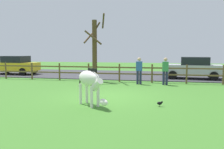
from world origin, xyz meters
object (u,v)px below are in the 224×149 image
at_px(parked_car_yellow, 15,65).
at_px(visitor_right_of_tree, 165,70).
at_px(parked_car_silver, 193,68).
at_px(visitor_left_of_tree, 139,69).
at_px(zebra, 90,81).
at_px(crow_on_grass, 160,103).
at_px(bare_tree, 95,48).

bearing_deg(parked_car_yellow, visitor_right_of_tree, -15.83).
bearing_deg(parked_car_silver, visitor_left_of_tree, -136.27).
bearing_deg(zebra, crow_on_grass, 8.99).
bearing_deg(parked_car_silver, visitor_right_of_tree, -120.41).
height_order(parked_car_silver, visitor_right_of_tree, visitor_right_of_tree).
distance_m(crow_on_grass, visitor_left_of_tree, 5.87).
height_order(bare_tree, visitor_left_of_tree, bare_tree).
distance_m(parked_car_silver, visitor_right_of_tree, 3.91).
height_order(bare_tree, parked_car_yellow, bare_tree).
xyz_separation_m(zebra, visitor_left_of_tree, (1.22, 6.07, -0.02)).
bearing_deg(parked_car_silver, bare_tree, -159.26).
relative_size(zebra, visitor_right_of_tree, 0.96).
relative_size(parked_car_yellow, visitor_left_of_tree, 2.46).
bearing_deg(visitor_left_of_tree, crow_on_grass, -76.78).
xyz_separation_m(zebra, parked_car_yellow, (-9.78, 9.65, -0.08)).
relative_size(zebra, crow_on_grass, 7.32).
relative_size(parked_car_silver, visitor_right_of_tree, 2.50).
xyz_separation_m(bare_tree, parked_car_yellow, (-7.93, 2.70, -1.37)).
bearing_deg(crow_on_grass, zebra, -171.01).
relative_size(zebra, visitor_left_of_tree, 0.96).
distance_m(zebra, visitor_left_of_tree, 6.19).
xyz_separation_m(bare_tree, zebra, (1.85, -6.95, -1.28)).
bearing_deg(bare_tree, zebra, -75.07).
relative_size(crow_on_grass, visitor_left_of_tree, 0.13).
xyz_separation_m(crow_on_grass, parked_car_yellow, (-12.33, 9.25, 0.72)).
bearing_deg(zebra, visitor_right_of_tree, 65.44).
bearing_deg(parked_car_yellow, bare_tree, -18.81).
distance_m(zebra, parked_car_yellow, 13.74).
xyz_separation_m(crow_on_grass, visitor_left_of_tree, (-1.33, 5.67, 0.78)).
distance_m(parked_car_yellow, parked_car_silver, 14.54).
bearing_deg(zebra, parked_car_silver, 63.28).
height_order(crow_on_grass, visitor_left_of_tree, visitor_left_of_tree).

